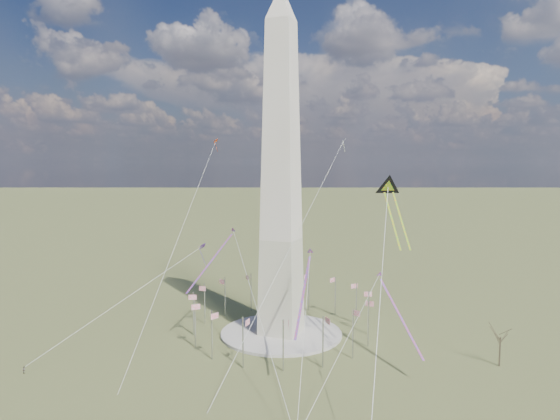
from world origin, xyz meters
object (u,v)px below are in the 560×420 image
at_px(washington_monument, 281,173).
at_px(person_west, 24,370).
at_px(tree_near, 501,335).
at_px(kite_delta_black, 389,190).

xyz_separation_m(washington_monument, person_west, (-48.09, -48.53, -47.08)).
xyz_separation_m(tree_near, person_west, (-107.63, -47.35, -7.10)).
distance_m(tree_near, person_west, 117.80).
bearing_deg(washington_monument, person_west, -134.74).
height_order(washington_monument, tree_near, washington_monument).
bearing_deg(tree_near, washington_monument, 178.87).
bearing_deg(tree_near, person_west, -156.25).
xyz_separation_m(washington_monument, kite_delta_black, (30.53, 2.28, -4.46)).
height_order(washington_monument, person_west, washington_monument).
bearing_deg(tree_near, kite_delta_black, 173.21).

